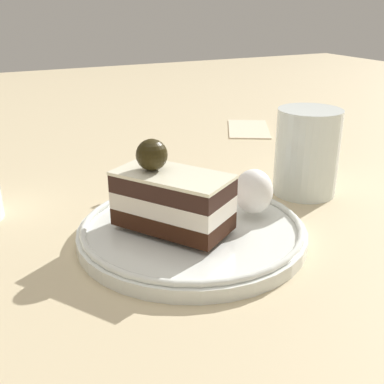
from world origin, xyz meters
TOP-DOWN VIEW (x-y plane):
  - ground_plane at (0.00, 0.00)m, footprint 2.40×2.40m
  - dessert_plate at (-0.01, -0.02)m, footprint 0.21×0.21m
  - cake_slice at (-0.03, -0.01)m, footprint 0.10×0.11m
  - whipped_cream_dollop at (0.05, -0.02)m, footprint 0.04×0.04m
  - fork at (-0.01, 0.06)m, footprint 0.06×0.10m
  - drink_glass_near at (0.16, 0.03)m, footprint 0.07×0.07m
  - folded_napkin at (0.26, 0.30)m, footprint 0.12×0.14m

SIDE VIEW (x-z plane):
  - ground_plane at x=0.00m, z-range 0.00..0.00m
  - folded_napkin at x=0.26m, z-range 0.00..0.00m
  - dessert_plate at x=-0.01m, z-range 0.00..0.02m
  - fork at x=-0.01m, z-range 0.02..0.02m
  - whipped_cream_dollop at x=0.05m, z-range 0.02..0.06m
  - drink_glass_near at x=0.16m, z-range -0.01..0.09m
  - cake_slice at x=-0.03m, z-range 0.01..0.09m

